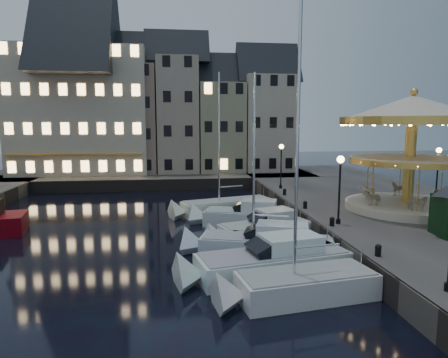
{
  "coord_description": "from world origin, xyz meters",
  "views": [
    {
      "loc": [
        -2.66,
        -21.82,
        7.4
      ],
      "look_at": [
        1.0,
        8.0,
        3.2
      ],
      "focal_mm": 32.0,
      "sensor_mm": 36.0,
      "label": 1
    }
  ],
  "objects": [
    {
      "name": "bollard_b",
      "position": [
        6.6,
        0.5,
        1.6
      ],
      "size": [
        0.3,
        0.3,
        0.57
      ],
      "color": "black",
      "rests_on": "quay_east"
    },
    {
      "name": "motorboat_c",
      "position": [
        1.9,
        -0.66,
        0.68
      ],
      "size": [
        8.31,
        4.44,
        11.12
      ],
      "color": "silver",
      "rests_on": "ground"
    },
    {
      "name": "streetlamp_b",
      "position": [
        7.2,
        1.0,
        4.02
      ],
      "size": [
        0.44,
        0.44,
        4.17
      ],
      "color": "black",
      "rests_on": "quay_east"
    },
    {
      "name": "motorboat_e",
      "position": [
        2.15,
        6.11,
        0.64
      ],
      "size": [
        7.39,
        4.22,
        2.15
      ],
      "color": "silver",
      "rests_on": "ground"
    },
    {
      "name": "ground",
      "position": [
        0.0,
        0.0,
        0.0
      ],
      "size": [
        160.0,
        160.0,
        0.0
      ],
      "primitive_type": "plane",
      "color": "black",
      "rests_on": "ground"
    },
    {
      "name": "streetlamp_c",
      "position": [
        7.2,
        14.5,
        4.02
      ],
      "size": [
        0.44,
        0.44,
        4.17
      ],
      "color": "black",
      "rests_on": "quay_east"
    },
    {
      "name": "quaywall_n",
      "position": [
        -6.0,
        22.0,
        0.65
      ],
      "size": [
        48.0,
        0.15,
        1.3
      ],
      "primitive_type": "cube",
      "color": "#47423A",
      "rests_on": "ground"
    },
    {
      "name": "townhouse_nb",
      "position": [
        -14.05,
        30.0,
        8.28
      ],
      "size": [
        6.16,
        8.0,
        13.8
      ],
      "color": "gray",
      "rests_on": "quay_north"
    },
    {
      "name": "townhouse_ne",
      "position": [
        3.2,
        30.0,
        7.78
      ],
      "size": [
        6.16,
        8.0,
        12.8
      ],
      "color": "gray",
      "rests_on": "quay_north"
    },
    {
      "name": "townhouse_nf",
      "position": [
        9.25,
        30.0,
        8.28
      ],
      "size": [
        6.82,
        8.0,
        13.8
      ],
      "color": "#B3A391",
      "rests_on": "quay_north"
    },
    {
      "name": "quay_north",
      "position": [
        -8.0,
        28.0,
        0.65
      ],
      "size": [
        44.0,
        12.0,
        1.3
      ],
      "primitive_type": "cube",
      "color": "#474442",
      "rests_on": "ground"
    },
    {
      "name": "quay_east",
      "position": [
        14.0,
        6.0,
        0.65
      ],
      "size": [
        16.0,
        56.0,
        1.3
      ],
      "primitive_type": "cube",
      "color": "#474442",
      "rests_on": "ground"
    },
    {
      "name": "bollard_c",
      "position": [
        6.6,
        5.5,
        1.6
      ],
      "size": [
        0.3,
        0.3,
        0.57
      ],
      "color": "black",
      "rests_on": "quay_east"
    },
    {
      "name": "quaywall_e",
      "position": [
        6.0,
        6.0,
        0.65
      ],
      "size": [
        0.15,
        44.0,
        1.3
      ],
      "primitive_type": "cube",
      "color": "#47423A",
      "rests_on": "ground"
    },
    {
      "name": "carousel",
      "position": [
        13.65,
        4.19,
        6.89
      ],
      "size": [
        9.71,
        9.71,
        8.49
      ],
      "color": "beige",
      "rests_on": "quay_east"
    },
    {
      "name": "motorboat_f",
      "position": [
        1.02,
        10.05,
        0.53
      ],
      "size": [
        8.58,
        4.51,
        11.46
      ],
      "color": "silver",
      "rests_on": "ground"
    },
    {
      "name": "townhouse_nd",
      "position": [
        -2.25,
        30.0,
        9.28
      ],
      "size": [
        5.5,
        8.0,
        15.8
      ],
      "color": "tan",
      "rests_on": "quay_north"
    },
    {
      "name": "motorboat_b",
      "position": [
        1.63,
        -3.54,
        0.64
      ],
      "size": [
        8.65,
        4.08,
        2.15
      ],
      "color": "silver",
      "rests_on": "ground"
    },
    {
      "name": "townhouse_na",
      "position": [
        -19.5,
        30.0,
        7.78
      ],
      "size": [
        5.5,
        8.0,
        12.8
      ],
      "color": "gray",
      "rests_on": "quay_north"
    },
    {
      "name": "townhouse_nc",
      "position": [
        -8.0,
        30.0,
        8.78
      ],
      "size": [
        6.82,
        8.0,
        14.8
      ],
      "color": "gray",
      "rests_on": "quay_north"
    },
    {
      "name": "hotel_corner",
      "position": [
        -14.0,
        30.0,
        9.78
      ],
      "size": [
        17.6,
        9.0,
        16.8
      ],
      "color": "beige",
      "rests_on": "quay_north"
    },
    {
      "name": "bollard_a",
      "position": [
        6.6,
        -5.0,
        1.6
      ],
      "size": [
        0.3,
        0.3,
        0.57
      ],
      "color": "black",
      "rests_on": "quay_east"
    },
    {
      "name": "motorboat_d",
      "position": [
        2.6,
        2.21,
        0.64
      ],
      "size": [
        6.94,
        4.18,
        2.15
      ],
      "color": "silver",
      "rests_on": "ground"
    },
    {
      "name": "motorboat_a",
      "position": [
        2.23,
        -6.28,
        0.54
      ],
      "size": [
        7.03,
        3.2,
        11.59
      ],
      "color": "silver",
      "rests_on": "ground"
    },
    {
      "name": "bollard_d",
      "position": [
        6.6,
        11.0,
        1.6
      ],
      "size": [
        0.3,
        0.3,
        0.57
      ],
      "color": "black",
      "rests_on": "quay_east"
    },
    {
      "name": "streetlamp_d",
      "position": [
        18.5,
        8.0,
        4.02
      ],
      "size": [
        0.44,
        0.44,
        4.17
      ],
      "color": "black",
      "rests_on": "quay_east"
    }
  ]
}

